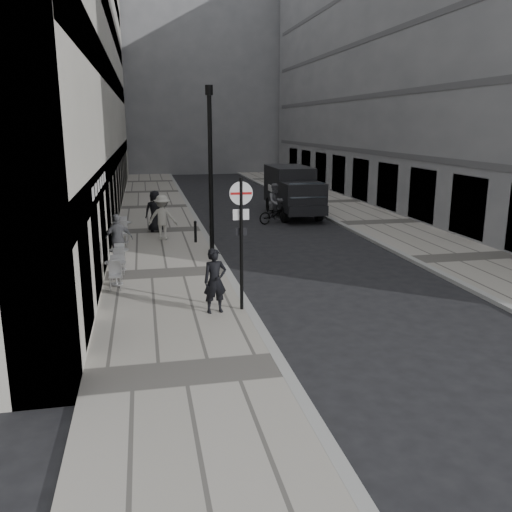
{
  "coord_description": "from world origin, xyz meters",
  "views": [
    {
      "loc": [
        -2.63,
        -7.33,
        4.94
      ],
      "look_at": [
        0.32,
        6.9,
        1.4
      ],
      "focal_mm": 38.0,
      "sensor_mm": 36.0,
      "label": 1
    }
  ],
  "objects_px": {
    "sign_post": "(241,226)",
    "lamppost": "(210,163)",
    "panel_van": "(293,189)",
    "walking_man": "(215,281)",
    "cyclist": "(275,208)"
  },
  "relations": [
    {
      "from": "sign_post",
      "to": "lamppost",
      "type": "distance_m",
      "value": 6.47
    },
    {
      "from": "lamppost",
      "to": "cyclist",
      "type": "relative_size",
      "value": 3.01
    },
    {
      "from": "cyclist",
      "to": "lamppost",
      "type": "bearing_deg",
      "value": -140.53
    },
    {
      "from": "sign_post",
      "to": "cyclist",
      "type": "height_order",
      "value": "sign_post"
    },
    {
      "from": "panel_van",
      "to": "sign_post",
      "type": "bearing_deg",
      "value": -109.76
    },
    {
      "from": "walking_man",
      "to": "panel_van",
      "type": "height_order",
      "value": "panel_van"
    },
    {
      "from": "sign_post",
      "to": "lamppost",
      "type": "bearing_deg",
      "value": 90.88
    },
    {
      "from": "walking_man",
      "to": "sign_post",
      "type": "height_order",
      "value": "sign_post"
    },
    {
      "from": "walking_man",
      "to": "lamppost",
      "type": "xyz_separation_m",
      "value": [
        0.73,
        6.45,
        2.58
      ]
    },
    {
      "from": "sign_post",
      "to": "panel_van",
      "type": "xyz_separation_m",
      "value": [
        5.59,
        15.17,
        -0.87
      ]
    },
    {
      "from": "sign_post",
      "to": "cyclist",
      "type": "relative_size",
      "value": 1.71
    },
    {
      "from": "sign_post",
      "to": "lamppost",
      "type": "relative_size",
      "value": 0.57
    },
    {
      "from": "walking_man",
      "to": "sign_post",
      "type": "xyz_separation_m",
      "value": [
        0.72,
        0.1,
        1.39
      ]
    },
    {
      "from": "cyclist",
      "to": "sign_post",
      "type": "bearing_deg",
      "value": -126.39
    },
    {
      "from": "lamppost",
      "to": "panel_van",
      "type": "distance_m",
      "value": 10.63
    }
  ]
}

